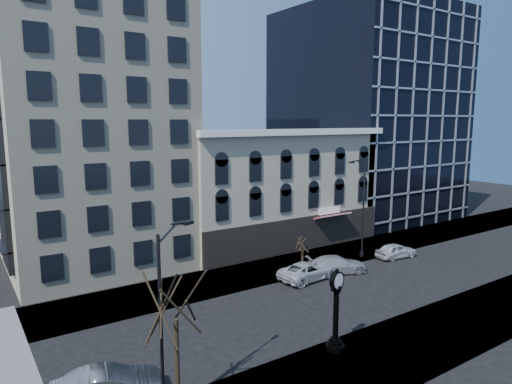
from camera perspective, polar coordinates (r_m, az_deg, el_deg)
ground at (r=32.24m, az=1.07°, el=-15.45°), size 160.00×160.00×0.00m
sidewalk_far at (r=38.55m, az=-5.91°, el=-11.23°), size 160.00×6.00×0.12m
sidewalk_near at (r=26.78m, az=11.65°, el=-20.91°), size 160.00×6.00×0.12m
cream_tower at (r=44.64m, az=-20.54°, el=16.12°), size 15.90×15.40×42.50m
victorian_row at (r=49.81m, az=1.89°, el=0.48°), size 22.60×11.19×12.50m
glass_office at (r=66.41m, az=13.60°, el=9.27°), size 20.00×20.15×28.00m
street_clock at (r=27.54m, az=9.96°, el=-14.69°), size 1.11×1.11×4.89m
street_lamp_near at (r=20.71m, az=-10.70°, el=-9.43°), size 2.19×1.07×8.90m
street_lamp_far at (r=44.27m, az=12.79°, el=1.13°), size 2.53×0.41×9.75m
bare_tree_near at (r=20.01m, az=-10.07°, el=-12.68°), size 4.52×4.52×7.75m
bare_tree_far at (r=40.89m, az=5.86°, el=-5.90°), size 2.14×2.14×3.67m
car_far_a at (r=39.26m, az=6.47°, el=-9.78°), size 5.64×2.99×1.51m
car_far_b at (r=41.26m, az=10.08°, el=-8.91°), size 5.71×3.92×1.54m
car_far_c at (r=46.96m, az=17.10°, el=-7.02°), size 4.45×2.17×1.46m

